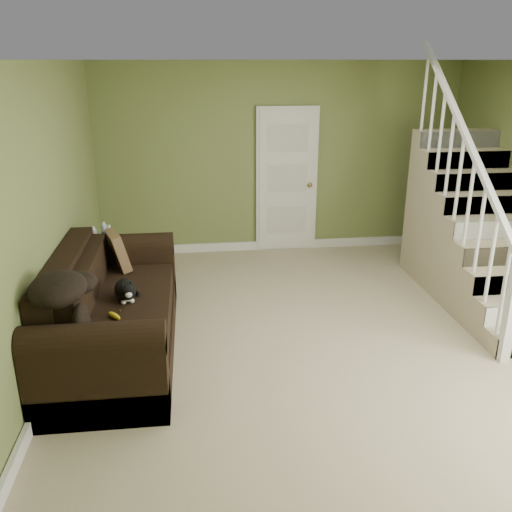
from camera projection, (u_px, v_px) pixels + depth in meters
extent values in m
cube|color=tan|center=(321.00, 338.00, 5.38)|extent=(5.00, 5.50, 0.01)
cube|color=white|center=(334.00, 60.00, 4.49)|extent=(5.00, 5.50, 0.01)
cube|color=olive|center=(279.00, 159.00, 7.50)|extent=(5.00, 0.04, 2.60)
cube|color=olive|center=(478.00, 376.00, 2.37)|extent=(5.00, 0.04, 2.60)
cube|color=olive|center=(43.00, 220.00, 4.66)|extent=(0.04, 5.50, 2.60)
cube|color=white|center=(279.00, 245.00, 7.90)|extent=(5.00, 0.04, 0.12)
cube|color=white|center=(64.00, 347.00, 5.08)|extent=(0.04, 5.50, 0.12)
cube|color=white|center=(287.00, 180.00, 7.58)|extent=(0.86, 0.05, 2.02)
cube|color=white|center=(287.00, 181.00, 7.56)|extent=(0.78, 0.04, 1.96)
sphere|color=olive|center=(310.00, 185.00, 7.57)|extent=(0.07, 0.07, 0.07)
cylinder|color=white|center=(504.00, 289.00, 4.89)|extent=(0.04, 0.04, 0.90)
cylinder|color=white|center=(491.00, 258.00, 5.08)|extent=(0.04, 0.04, 0.90)
cube|color=tan|center=(511.00, 297.00, 5.57)|extent=(1.00, 0.27, 0.60)
cylinder|color=white|center=(480.00, 229.00, 5.26)|extent=(0.04, 0.04, 0.90)
cube|color=tan|center=(498.00, 278.00, 5.78)|extent=(1.00, 0.27, 0.80)
cylinder|color=white|center=(469.00, 202.00, 5.44)|extent=(0.04, 0.04, 0.90)
cube|color=tan|center=(487.00, 261.00, 6.00)|extent=(1.00, 0.27, 1.00)
cylinder|color=white|center=(459.00, 177.00, 5.63)|extent=(0.04, 0.04, 0.90)
cube|color=tan|center=(476.00, 245.00, 6.22)|extent=(1.00, 0.27, 1.20)
cylinder|color=white|center=(450.00, 154.00, 5.81)|extent=(0.04, 0.04, 0.90)
cube|color=tan|center=(466.00, 229.00, 6.44)|extent=(1.00, 0.27, 1.40)
cylinder|color=white|center=(441.00, 132.00, 6.00)|extent=(0.04, 0.04, 0.90)
cube|color=tan|center=(456.00, 215.00, 6.66)|extent=(1.00, 0.27, 1.60)
cylinder|color=white|center=(433.00, 111.00, 6.18)|extent=(0.04, 0.04, 0.90)
cube|color=tan|center=(448.00, 202.00, 6.87)|extent=(1.00, 0.27, 1.80)
cylinder|color=white|center=(425.00, 91.00, 6.36)|extent=(0.04, 0.04, 0.90)
cube|color=white|center=(511.00, 311.00, 4.80)|extent=(0.09, 0.09, 1.00)
cube|color=white|center=(465.00, 133.00, 5.47)|extent=(0.06, 2.46, 1.84)
cube|color=black|center=(118.00, 337.00, 5.11)|extent=(1.04, 2.41, 0.27)
cube|color=black|center=(127.00, 312.00, 5.03)|extent=(0.79, 1.82, 0.24)
cube|color=black|center=(98.00, 381.00, 4.04)|extent=(1.04, 0.27, 0.68)
cube|color=black|center=(128.00, 275.00, 6.04)|extent=(1.04, 0.27, 0.68)
cylinder|color=black|center=(93.00, 341.00, 3.92)|extent=(1.04, 0.27, 0.27)
cylinder|color=black|center=(125.00, 246.00, 5.92)|extent=(1.04, 0.27, 0.27)
cube|color=black|center=(67.00, 293.00, 4.90)|extent=(0.22, 1.86, 0.69)
cube|color=black|center=(85.00, 284.00, 4.89)|extent=(0.15, 1.80, 0.38)
cube|color=black|center=(107.00, 271.00, 6.19)|extent=(0.68, 0.68, 0.65)
cylinder|color=silver|center=(94.00, 238.00, 5.97)|extent=(0.06, 0.06, 0.20)
cylinder|color=#2A4BA3|center=(94.00, 238.00, 5.97)|extent=(0.07, 0.07, 0.05)
cylinder|color=white|center=(93.00, 228.00, 5.93)|extent=(0.03, 0.03, 0.03)
cylinder|color=silver|center=(110.00, 236.00, 6.03)|extent=(0.06, 0.06, 0.20)
cylinder|color=#2A4BA3|center=(110.00, 236.00, 6.03)|extent=(0.07, 0.07, 0.05)
cylinder|color=white|center=(109.00, 226.00, 5.99)|extent=(0.03, 0.03, 0.03)
cylinder|color=silver|center=(105.00, 233.00, 6.14)|extent=(0.06, 0.06, 0.20)
cylinder|color=#2A4BA3|center=(105.00, 233.00, 6.14)|extent=(0.07, 0.07, 0.05)
cylinder|color=white|center=(104.00, 223.00, 6.10)|extent=(0.03, 0.03, 0.03)
ellipsoid|color=black|center=(125.00, 290.00, 4.99)|extent=(0.27, 0.37, 0.18)
ellipsoid|color=white|center=(125.00, 296.00, 4.92)|extent=(0.14, 0.16, 0.09)
sphere|color=black|center=(123.00, 291.00, 4.80)|extent=(0.15, 0.15, 0.12)
ellipsoid|color=white|center=(122.00, 295.00, 4.76)|extent=(0.07, 0.07, 0.06)
cone|color=black|center=(118.00, 284.00, 4.78)|extent=(0.05, 0.06, 0.05)
cone|color=black|center=(126.00, 284.00, 4.79)|extent=(0.05, 0.06, 0.05)
cylinder|color=black|center=(137.00, 291.00, 5.14)|extent=(0.15, 0.24, 0.03)
ellipsoid|color=yellow|center=(114.00, 316.00, 4.63)|extent=(0.15, 0.16, 0.05)
cube|color=#4B2E1E|center=(118.00, 250.00, 5.67)|extent=(0.31, 0.44, 0.41)
ellipsoid|color=black|center=(58.00, 289.00, 4.05)|extent=(0.46, 0.58, 0.23)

